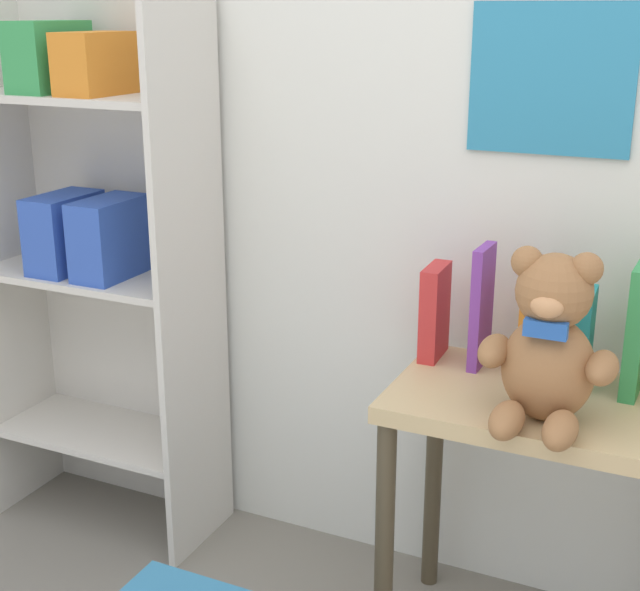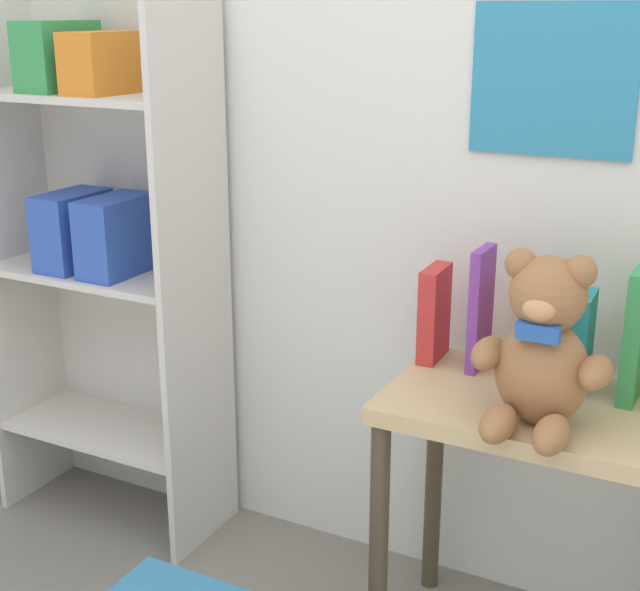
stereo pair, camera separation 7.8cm
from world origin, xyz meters
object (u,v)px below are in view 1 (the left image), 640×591
(bookshelf_side, at_px, (100,239))
(book_standing_purple, at_px, (482,307))
(teddy_bear, at_px, (549,346))
(book_standing_orange, at_px, (531,320))
(display_table, at_px, (537,448))
(book_standing_teal, at_px, (582,338))
(book_standing_green, at_px, (638,329))
(book_standing_red, at_px, (435,312))

(bookshelf_side, height_order, book_standing_purple, bookshelf_side)
(book_standing_purple, bearing_deg, teddy_bear, -48.37)
(book_standing_purple, height_order, book_standing_orange, book_standing_purple)
(display_table, xyz_separation_m, book_standing_orange, (-0.05, 0.11, 0.23))
(teddy_bear, bearing_deg, display_table, 102.86)
(book_standing_orange, bearing_deg, display_table, -63.58)
(book_standing_teal, bearing_deg, display_table, -120.10)
(teddy_bear, distance_m, book_standing_green, 0.26)
(book_standing_purple, distance_m, book_standing_orange, 0.11)
(book_standing_orange, bearing_deg, book_standing_teal, -5.45)
(teddy_bear, relative_size, book_standing_orange, 1.41)
(book_standing_green, bearing_deg, bookshelf_side, -178.61)
(book_standing_teal, bearing_deg, book_standing_orange, 170.95)
(display_table, distance_m, book_standing_red, 0.36)
(bookshelf_side, distance_m, book_standing_purple, 1.01)
(book_standing_red, distance_m, book_standing_orange, 0.21)
(book_standing_red, xyz_separation_m, book_standing_orange, (0.21, -0.00, 0.01))
(book_standing_red, distance_m, book_standing_green, 0.42)
(bookshelf_side, distance_m, book_standing_teal, 1.22)
(teddy_bear, height_order, book_standing_orange, teddy_bear)
(teddy_bear, height_order, book_standing_green, teddy_bear)
(teddy_bear, relative_size, book_standing_teal, 1.65)
(bookshelf_side, height_order, book_standing_green, bookshelf_side)
(bookshelf_side, height_order, book_standing_orange, bookshelf_side)
(teddy_bear, height_order, book_standing_red, teddy_bear)
(book_standing_teal, bearing_deg, bookshelf_side, 177.10)
(book_standing_purple, bearing_deg, book_standing_orange, 4.24)
(teddy_bear, height_order, book_standing_teal, teddy_bear)
(book_standing_red, height_order, book_standing_teal, book_standing_red)
(display_table, height_order, book_standing_green, book_standing_green)
(book_standing_purple, bearing_deg, book_standing_teal, -0.53)
(display_table, height_order, teddy_bear, teddy_bear)
(book_standing_orange, distance_m, book_standing_teal, 0.11)
(display_table, distance_m, book_standing_teal, 0.24)
(book_standing_teal, distance_m, book_standing_green, 0.11)
(display_table, xyz_separation_m, teddy_bear, (0.03, -0.11, 0.27))
(book_standing_teal, xyz_separation_m, book_standing_green, (0.11, 0.01, 0.03))
(book_standing_purple, bearing_deg, display_table, -32.70)
(bookshelf_side, distance_m, book_standing_green, 1.33)
(book_standing_red, height_order, book_standing_orange, book_standing_orange)
(teddy_bear, xyz_separation_m, book_standing_teal, (0.03, 0.21, -0.05))
(book_standing_purple, distance_m, book_standing_teal, 0.21)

